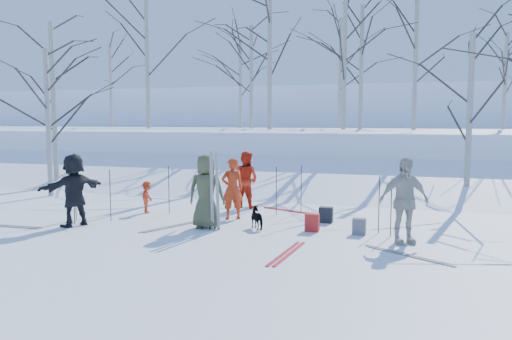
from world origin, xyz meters
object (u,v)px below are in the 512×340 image
(skier_olive_center, at_px, (206,191))
(skier_redor_behind, at_px, (246,180))
(backpack_dark, at_px, (326,215))
(skier_cream_east, at_px, (404,200))
(dog, at_px, (258,218))
(skier_grey_west, at_px, (74,190))
(backpack_grey, at_px, (359,226))
(backpack_red, at_px, (312,223))
(skier_red_seated, at_px, (147,197))
(skier_red_north, at_px, (232,189))

(skier_olive_center, xyz_separation_m, skier_redor_behind, (-0.01, 3.00, -0.06))
(skier_redor_behind, bearing_deg, backpack_dark, 166.66)
(skier_cream_east, relative_size, dog, 2.96)
(backpack_dark, bearing_deg, skier_grey_west, -158.78)
(skier_olive_center, bearing_deg, dog, -174.29)
(skier_olive_center, xyz_separation_m, backpack_grey, (3.62, 0.41, -0.71))
(skier_grey_west, bearing_deg, dog, 127.23)
(backpack_grey, bearing_deg, skier_cream_east, -29.00)
(skier_redor_behind, bearing_deg, skier_grey_west, 64.96)
(skier_grey_west, relative_size, backpack_red, 4.29)
(skier_redor_behind, height_order, skier_grey_west, skier_grey_west)
(backpack_red, bearing_deg, skier_cream_east, -14.88)
(skier_olive_center, relative_size, backpack_grey, 4.75)
(skier_red_seated, bearing_deg, backpack_grey, -109.82)
(dog, bearing_deg, skier_redor_behind, -110.35)
(skier_cream_east, distance_m, backpack_dark, 2.65)
(skier_olive_center, height_order, skier_grey_west, skier_olive_center)
(skier_red_north, distance_m, skier_cream_east, 4.58)
(skier_red_seated, relative_size, backpack_dark, 2.27)
(skier_redor_behind, height_order, skier_cream_east, skier_cream_east)
(skier_red_seated, bearing_deg, skier_redor_behind, -65.63)
(skier_grey_west, bearing_deg, skier_cream_east, 118.39)
(skier_olive_center, bearing_deg, backpack_grey, 178.14)
(skier_cream_east, height_order, backpack_grey, skier_cream_east)
(skier_redor_behind, xyz_separation_m, skier_red_seated, (-2.36, -1.70, -0.39))
(backpack_red, bearing_deg, backpack_grey, -0.46)
(skier_olive_center, height_order, skier_red_seated, skier_olive_center)
(skier_redor_behind, relative_size, skier_cream_east, 0.91)
(skier_red_north, distance_m, dog, 1.48)
(skier_cream_east, distance_m, backpack_red, 2.26)
(skier_grey_west, distance_m, dog, 4.62)
(dog, distance_m, backpack_red, 1.30)
(skier_grey_west, height_order, backpack_dark, skier_grey_west)
(skier_redor_behind, xyz_separation_m, skier_grey_west, (-3.21, -3.75, 0.06))
(skier_redor_behind, height_order, backpack_dark, skier_redor_behind)
(skier_red_seated, distance_m, dog, 3.74)
(skier_redor_behind, height_order, dog, skier_redor_behind)
(backpack_grey, bearing_deg, skier_redor_behind, 144.44)
(skier_cream_east, relative_size, backpack_dark, 4.63)
(dog, bearing_deg, skier_cream_east, 127.64)
(backpack_red, bearing_deg, skier_red_seated, 169.74)
(skier_redor_behind, bearing_deg, skier_red_seated, 51.21)
(backpack_dark, bearing_deg, backpack_red, -97.18)
(skier_redor_behind, height_order, skier_red_seated, skier_redor_behind)
(backpack_grey, bearing_deg, skier_red_north, 166.43)
(skier_grey_west, relative_size, backpack_dark, 4.51)
(skier_olive_center, xyz_separation_m, dog, (1.23, 0.31, -0.64))
(skier_olive_center, distance_m, skier_redor_behind, 3.00)
(skier_redor_behind, distance_m, skier_red_seated, 2.93)
(skier_olive_center, relative_size, skier_red_north, 1.11)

